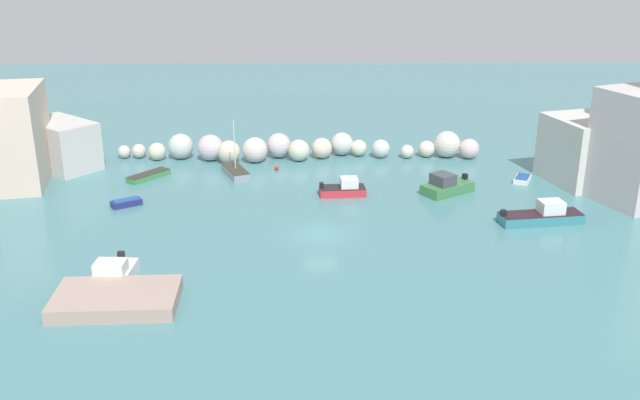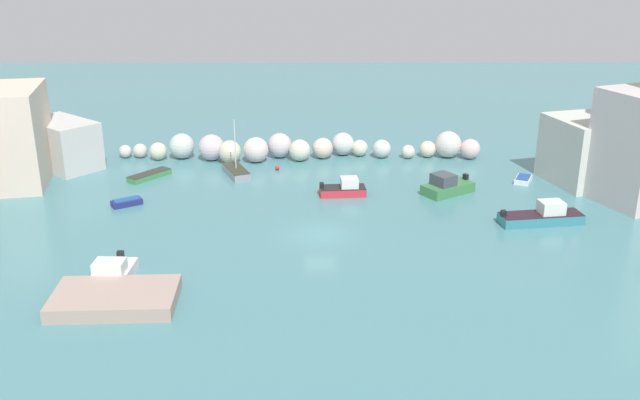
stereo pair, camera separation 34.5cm
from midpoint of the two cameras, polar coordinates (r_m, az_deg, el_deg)
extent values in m
plane|color=teal|center=(55.20, 0.21, -2.80)|extent=(160.00, 160.00, 0.00)
cube|color=beige|center=(71.60, -24.09, 4.64)|extent=(9.24, 10.22, 8.96)
cube|color=beige|center=(75.16, -19.76, 4.22)|extent=(8.56, 8.22, 4.74)
cube|color=beige|center=(77.12, -21.73, 3.98)|extent=(10.85, 11.06, 3.74)
cube|color=silver|center=(70.51, 20.50, 3.70)|extent=(7.31, 8.15, 6.11)
sphere|color=beige|center=(77.02, -15.18, 3.77)|extent=(1.35, 1.35, 1.35)
sphere|color=beige|center=(76.65, -14.06, 3.85)|extent=(1.48, 1.48, 1.48)
sphere|color=beige|center=(75.42, -12.69, 3.83)|extent=(1.81, 1.81, 1.81)
sphere|color=silver|center=(75.33, -10.86, 4.26)|extent=(2.61, 2.61, 2.61)
sphere|color=beige|center=(74.20, -8.54, 4.18)|extent=(2.68, 2.68, 2.68)
sphere|color=beige|center=(73.05, -7.09, 3.85)|extent=(2.32, 2.32, 2.32)
sphere|color=beige|center=(73.01, -5.02, 4.03)|extent=(2.57, 2.57, 2.57)
sphere|color=beige|center=(74.43, -3.11, 4.39)|extent=(2.57, 2.57, 2.57)
sphere|color=beige|center=(73.24, -1.50, 4.00)|extent=(2.21, 2.21, 2.21)
sphere|color=beige|center=(74.07, 0.35, 4.17)|extent=(2.14, 2.14, 2.14)
sphere|color=silver|center=(75.25, 1.97, 4.51)|extent=(2.38, 2.38, 2.38)
sphere|color=beige|center=(75.03, 3.33, 4.18)|extent=(1.71, 1.71, 1.71)
sphere|color=silver|center=(74.59, 5.09, 4.11)|extent=(1.90, 1.90, 1.90)
sphere|color=beige|center=(74.72, 7.19, 3.86)|extent=(1.41, 1.41, 1.41)
sphere|color=beige|center=(75.37, 8.73, 4.05)|extent=(1.72, 1.72, 1.72)
sphere|color=beige|center=(75.57, 10.34, 4.40)|extent=(2.75, 2.75, 2.75)
sphere|color=beige|center=(75.57, 12.05, 4.01)|extent=(2.07, 2.07, 2.07)
cube|color=tan|center=(46.63, -15.87, -7.58)|extent=(7.82, 5.01, 0.92)
sphere|color=red|center=(70.57, -3.29, 2.59)|extent=(0.44, 0.44, 0.44)
cube|color=red|center=(63.57, 1.98, 0.71)|extent=(4.19, 2.10, 0.70)
cube|color=black|center=(63.45, 1.99, 1.03)|extent=(4.11, 2.06, 0.06)
cube|color=silver|center=(63.38, 2.51, 1.40)|extent=(1.63, 1.60, 0.89)
cube|color=black|center=(63.19, 0.29, 1.17)|extent=(0.39, 0.47, 0.50)
cube|color=#3D7C47|center=(64.97, 10.33, 0.92)|extent=(5.10, 4.44, 0.92)
cube|color=#3F444C|center=(64.26, 10.00, 1.63)|extent=(2.44, 2.48, 1.00)
cube|color=black|center=(66.21, 11.72, 1.84)|extent=(0.54, 0.57, 0.50)
cube|color=white|center=(49.79, -16.05, -5.82)|extent=(2.53, 4.22, 0.81)
cube|color=silver|center=(49.09, -16.28, -5.16)|extent=(2.06, 1.56, 0.84)
cube|color=black|center=(51.15, -15.48, -4.22)|extent=(0.46, 0.38, 0.50)
cube|color=navy|center=(63.25, -15.05, -0.20)|extent=(2.72, 2.27, 0.50)
cube|color=#234C93|center=(63.15, -15.07, 0.05)|extent=(2.31, 1.93, 0.08)
cube|color=teal|center=(59.97, 17.40, -1.44)|extent=(6.90, 2.83, 0.78)
cube|color=#2F1B25|center=(59.82, 17.44, -1.07)|extent=(6.76, 2.77, 0.06)
cube|color=silver|center=(59.99, 18.16, -0.58)|extent=(2.08, 1.77, 1.06)
cube|color=black|center=(58.46, 14.63, -1.05)|extent=(0.42, 0.49, 0.50)
cube|color=white|center=(69.74, 16.08, 1.58)|extent=(2.20, 2.71, 0.43)
cube|color=#234C93|center=(69.66, 16.10, 1.78)|extent=(1.87, 2.30, 0.08)
cube|color=gray|center=(69.15, -6.58, 2.22)|extent=(3.16, 4.66, 0.70)
cube|color=#323226|center=(69.03, -6.59, 2.52)|extent=(3.10, 4.56, 0.06)
cylinder|color=silver|center=(68.34, -6.67, 4.43)|extent=(0.10, 0.10, 4.84)
cube|color=#3F894A|center=(69.92, -13.35, 1.91)|extent=(3.76, 4.27, 0.49)
cube|color=#32312B|center=(69.84, -13.37, 2.12)|extent=(3.68, 4.19, 0.06)
camera|label=1|loc=(0.17, -89.83, 0.06)|focal=40.01mm
camera|label=2|loc=(0.17, 90.17, -0.06)|focal=40.01mm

